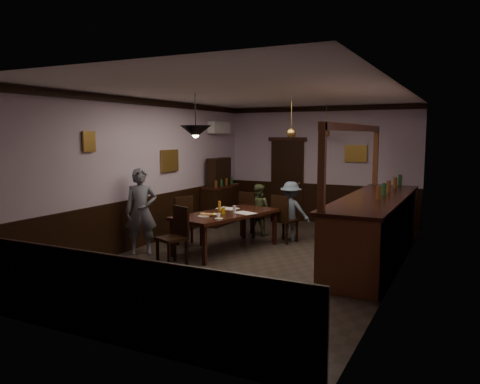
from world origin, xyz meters
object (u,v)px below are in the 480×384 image
Objects in this scene: chair_near at (176,233)px; person_seated_left at (258,209)px; chair_far_right at (283,217)px; chair_far_left at (250,212)px; sideboard at (220,198)px; person_standing at (141,211)px; soda_can at (223,211)px; bar_counter at (375,227)px; pendant_brass_mid at (291,133)px; chair_side at (187,219)px; person_seated_right at (291,211)px; coffee_cup at (218,215)px; pendant_iron at (196,132)px; dining_table at (226,216)px; pendant_brass_far at (326,133)px.

chair_near is 0.88× the size of person_seated_left.
chair_far_left is at bearing 1.22° from chair_far_right.
chair_far_right is at bearing -30.15° from sideboard.
person_standing is 13.69× the size of soda_can.
bar_counter is 2.64m from pendant_brass_mid.
person_seated_right is at bearing -28.57° from chair_side.
chair_near is 2.90m from person_seated_right.
coffee_cup is 0.10× the size of pendant_brass_mid.
chair_side is at bearing -172.68° from bar_counter.
person_standing is 2.87m from person_seated_left.
pendant_brass_mid reaches higher than person_seated_left.
pendant_iron is (-0.15, -2.39, 1.74)m from person_seated_left.
sideboard is at bearing -23.80° from person_seated_left.
chair_far_right is 1.79m from coffee_cup.
chair_side is at bearing 65.22° from person_seated_left.
sideboard is at bearing 111.64° from pendant_iron.
person_seated_right is 0.29× the size of bar_counter.
chair_far_left is at bearing 95.00° from dining_table.
chair_near is (-0.32, -1.28, -0.12)m from dining_table.
chair_far_right reaches higher than soda_can.
person_seated_right reaches higher than soda_can.
person_standing is 0.38× the size of bar_counter.
bar_counter reaches higher than person_seated_right.
sideboard is (-1.59, 2.95, -0.12)m from coffee_cup.
person_standing is at bearing -150.40° from coffee_cup.
sideboard is at bearing 120.13° from soda_can.
coffee_cup is 0.05× the size of sideboard.
coffee_cup is 0.10× the size of pendant_brass_far.
sideboard is (-2.28, 1.01, 0.04)m from person_seated_right.
chair_side is at bearing 31.82° from person_standing.
chair_side reaches higher than coffee_cup.
soda_can is (0.32, 1.16, 0.25)m from chair_near.
person_seated_right reaches higher than coffee_cup.
person_seated_left is 0.90m from person_seated_right.
chair_near is at bearing -114.58° from pendant_brass_mid.
chair_far_right is 0.30m from person_seated_right.
chair_side is (-0.95, 0.05, -0.14)m from dining_table.
chair_side is at bearing 36.57° from person_seated_right.
sideboard is at bearing -163.56° from pendant_brass_far.
chair_far_right is at bearing 163.61° from bar_counter.
chair_side is at bearing -145.60° from pendant_brass_mid.
chair_far_right is at bearing 179.71° from chair_far_left.
chair_far_right is 8.43× the size of soda_can.
pendant_brass_far is (2.51, 0.74, 1.62)m from sideboard.
chair_far_left is 0.62× the size of person_standing.
pendant_brass_far is (1.17, 1.80, 1.74)m from chair_far_left.
person_standing is 2.03× the size of pendant_brass_far.
bar_counter is (2.61, 1.08, -0.18)m from coffee_cup.
chair_near is (-1.07, -2.39, 0.01)m from chair_far_right.
coffee_cup is 0.10× the size of pendant_iron.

